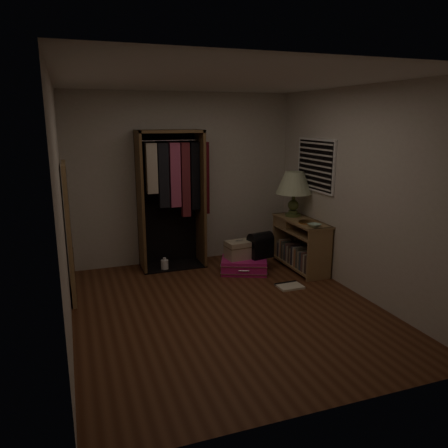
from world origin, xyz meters
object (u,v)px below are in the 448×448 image
(console_bookshelf, at_px, (299,242))
(train_case, at_px, (239,250))
(table_lamp, at_px, (294,184))
(black_bag, at_px, (260,245))
(floor_mirror, at_px, (69,232))
(pink_suitcase, at_px, (244,265))
(open_wardrobe, at_px, (173,188))
(white_jug, at_px, (165,265))

(console_bookshelf, relative_size, train_case, 2.72)
(console_bookshelf, distance_m, table_lamp, 0.89)
(black_bag, bearing_deg, floor_mirror, 171.19)
(floor_mirror, bearing_deg, pink_suitcase, 2.90)
(console_bookshelf, height_order, black_bag, console_bookshelf)
(open_wardrobe, height_order, train_case, open_wardrobe)
(console_bookshelf, height_order, table_lamp, table_lamp)
(console_bookshelf, relative_size, floor_mirror, 0.66)
(console_bookshelf, xyz_separation_m, train_case, (-0.92, 0.13, -0.05))
(console_bookshelf, bearing_deg, train_case, 171.94)
(pink_suitcase, distance_m, table_lamp, 1.44)
(train_case, bearing_deg, table_lamp, 0.74)
(train_case, bearing_deg, white_jug, 151.36)
(open_wardrobe, distance_m, white_jug, 1.16)
(console_bookshelf, distance_m, white_jug, 2.05)
(pink_suitcase, relative_size, table_lamp, 1.18)
(open_wardrobe, relative_size, black_bag, 5.34)
(white_jug, bearing_deg, open_wardrobe, 39.57)
(table_lamp, bearing_deg, white_jug, 170.58)
(table_lamp, distance_m, white_jug, 2.29)
(open_wardrobe, bearing_deg, train_case, -36.21)
(table_lamp, bearing_deg, pink_suitcase, -169.75)
(open_wardrobe, bearing_deg, pink_suitcase, -36.47)
(open_wardrobe, bearing_deg, black_bag, -29.91)
(console_bookshelf, relative_size, white_jug, 5.72)
(floor_mirror, bearing_deg, train_case, 4.19)
(table_lamp, bearing_deg, train_case, -173.41)
(console_bookshelf, height_order, floor_mirror, floor_mirror)
(pink_suitcase, bearing_deg, black_bag, 22.18)
(floor_mirror, relative_size, train_case, 4.13)
(black_bag, relative_size, white_jug, 1.96)
(console_bookshelf, bearing_deg, pink_suitcase, 174.64)
(white_jug, bearing_deg, floor_mirror, -155.13)
(floor_mirror, distance_m, pink_suitcase, 2.50)
(floor_mirror, relative_size, black_bag, 4.43)
(pink_suitcase, relative_size, white_jug, 4.13)
(open_wardrobe, height_order, table_lamp, open_wardrobe)
(open_wardrobe, relative_size, table_lamp, 3.01)
(open_wardrobe, xyz_separation_m, floor_mirror, (-1.50, -0.77, -0.36))
(table_lamp, height_order, white_jug, table_lamp)
(console_bookshelf, xyz_separation_m, white_jug, (-1.94, 0.56, -0.31))
(open_wardrobe, height_order, floor_mirror, open_wardrobe)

